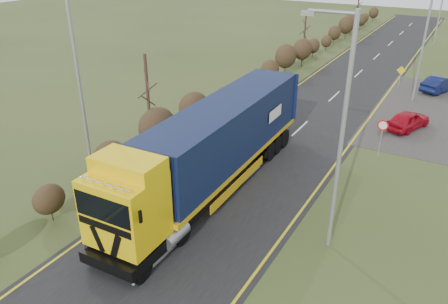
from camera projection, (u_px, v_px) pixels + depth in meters
ground at (209, 214)px, 20.63m from camera, size 160.00×160.00×0.00m
road at (289, 139)px, 28.45m from camera, size 8.00×120.00×0.02m
layby at (417, 110)px, 33.39m from camera, size 6.00×18.00×0.02m
lane_markings at (287, 140)px, 28.20m from camera, size 7.52×116.00×0.01m
hedgerow at (193, 110)px, 28.77m from camera, size 2.24×102.04×6.05m
lorry at (214, 144)px, 21.68m from camera, size 3.13×16.14×4.48m
car_red_hatchback at (408, 120)px, 29.73m from camera, size 2.77×4.05×1.28m
car_blue_sedan at (440, 84)px, 37.19m from camera, size 2.91×4.27×1.33m
streetlight_near at (339, 128)px, 16.30m from camera, size 2.04×0.19×9.62m
streetlight_mid at (424, 32)px, 33.14m from camera, size 2.08×0.20×9.83m
left_pole at (81, 98)px, 20.92m from camera, size 0.16×0.16×9.66m
speed_sign at (382, 131)px, 25.44m from camera, size 0.65×0.10×2.34m
warning_board at (401, 75)px, 37.91m from camera, size 0.74×0.11×1.94m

